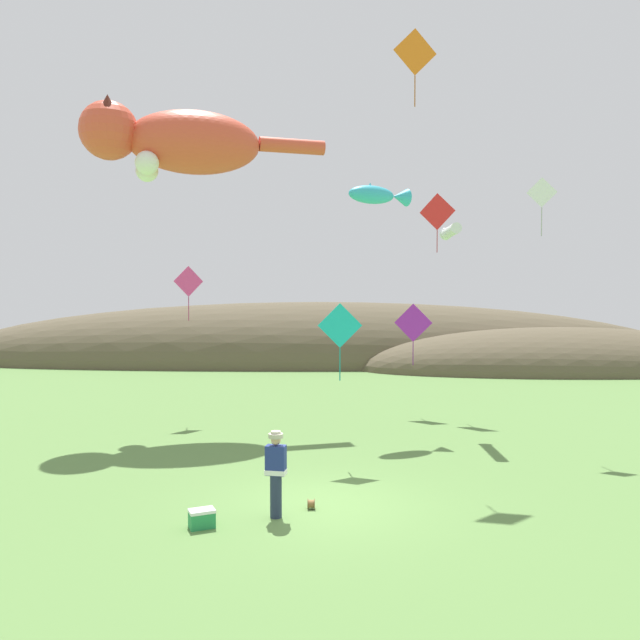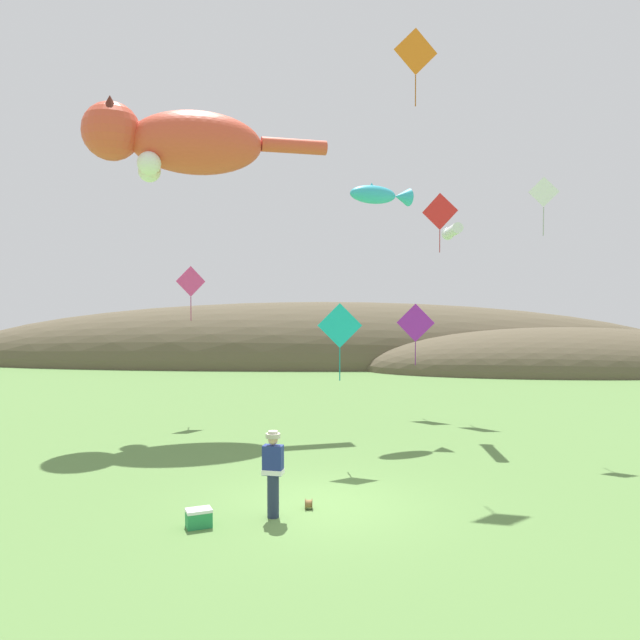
% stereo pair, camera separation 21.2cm
% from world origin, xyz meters
% --- Properties ---
extents(ground_plane, '(120.00, 120.00, 0.00)m').
position_xyz_m(ground_plane, '(0.00, 0.00, 0.00)').
color(ground_plane, '#5B8442').
extents(distant_hill_ridge, '(54.68, 15.60, 8.42)m').
position_xyz_m(distant_hill_ridge, '(3.01, 29.34, 0.00)').
color(distant_hill_ridge, brown).
rests_on(distant_hill_ridge, ground).
extents(festival_attendant, '(0.46, 0.34, 1.77)m').
position_xyz_m(festival_attendant, '(-0.93, -0.76, 0.95)').
color(festival_attendant, '#232D47').
rests_on(festival_attendant, ground).
extents(kite_spool, '(0.15, 0.22, 0.22)m').
position_xyz_m(kite_spool, '(-0.21, -0.26, 0.11)').
color(kite_spool, olive).
rests_on(kite_spool, ground).
extents(picnic_cooler, '(0.58, 0.49, 0.36)m').
position_xyz_m(picnic_cooler, '(-2.34, -1.33, 0.18)').
color(picnic_cooler, '#268C4C').
rests_on(picnic_cooler, ground).
extents(kite_giant_cat, '(8.63, 3.65, 2.68)m').
position_xyz_m(kite_giant_cat, '(-5.13, 9.30, 10.10)').
color(kite_giant_cat, '#E04C33').
extents(kite_fish_windsock, '(2.40, 1.60, 0.73)m').
position_xyz_m(kite_fish_windsock, '(2.05, 8.47, 8.07)').
color(kite_fish_windsock, '#33B2CC').
extents(kite_tube_streamer, '(0.46, 1.98, 0.44)m').
position_xyz_m(kite_tube_streamer, '(4.49, 7.99, 6.76)').
color(kite_tube_streamer, white).
extents(kite_diamond_violet, '(1.40, 0.52, 2.38)m').
position_xyz_m(kite_diamond_violet, '(3.64, 10.63, 3.51)').
color(kite_diamond_violet, purple).
extents(kite_diamond_red, '(1.32, 0.69, 2.38)m').
position_xyz_m(kite_diamond_red, '(4.76, 11.75, 7.93)').
color(kite_diamond_red, red).
extents(kite_diamond_white, '(0.93, 0.16, 1.84)m').
position_xyz_m(kite_diamond_white, '(6.97, 6.25, 7.76)').
color(kite_diamond_white, white).
extents(kite_diamond_orange, '(1.32, 0.35, 2.26)m').
position_xyz_m(kite_diamond_orange, '(2.77, 5.01, 11.62)').
color(kite_diamond_orange, orange).
extents(kite_diamond_teal, '(1.22, 0.10, 2.13)m').
position_xyz_m(kite_diamond_teal, '(0.54, 3.64, 3.71)').
color(kite_diamond_teal, '#19BFBF').
extents(kite_diamond_pink, '(0.99, 0.61, 2.04)m').
position_xyz_m(kite_diamond_pink, '(-4.86, 9.91, 5.08)').
color(kite_diamond_pink, '#E53F8C').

